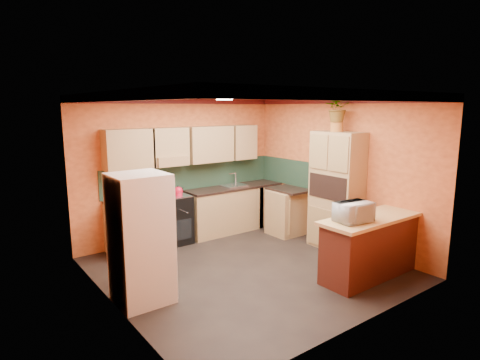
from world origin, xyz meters
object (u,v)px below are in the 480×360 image
(pantry, at_px, (336,191))
(microwave, at_px, (354,212))
(stove, at_px, (173,219))
(fridge, at_px, (141,239))
(base_cabinets_back, at_px, (202,215))
(breakfast_bar, at_px, (373,247))

(pantry, height_order, microwave, pantry)
(stove, distance_m, fridge, 2.32)
(stove, bearing_deg, base_cabinets_back, 0.00)
(breakfast_bar, bearing_deg, stove, 118.83)
(stove, height_order, fridge, fridge)
(fridge, relative_size, pantry, 0.81)
(stove, distance_m, microwave, 3.41)
(stove, relative_size, fridge, 0.54)
(fridge, bearing_deg, pantry, -2.73)
(base_cabinets_back, distance_m, stove, 0.63)
(microwave, bearing_deg, stove, 118.10)
(stove, bearing_deg, pantry, -42.00)
(fridge, height_order, pantry, pantry)
(base_cabinets_back, xyz_separation_m, pantry, (1.58, -1.99, 0.61))
(base_cabinets_back, distance_m, breakfast_bar, 3.31)
(base_cabinets_back, xyz_separation_m, stove, (-0.63, -0.00, 0.02))
(stove, bearing_deg, fridge, -127.45)
(base_cabinets_back, xyz_separation_m, microwave, (0.59, -3.13, 0.63))
(breakfast_bar, bearing_deg, microwave, 180.00)
(stove, relative_size, pantry, 0.43)
(pantry, bearing_deg, microwave, -131.10)
(pantry, bearing_deg, stove, 138.00)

